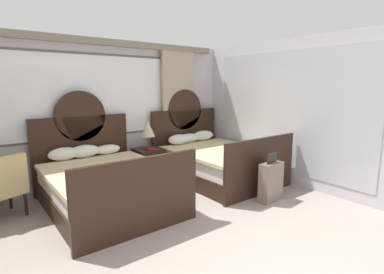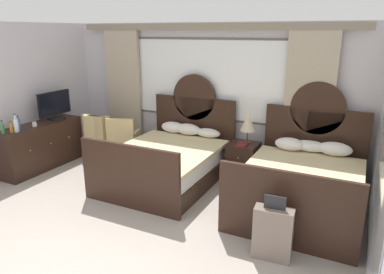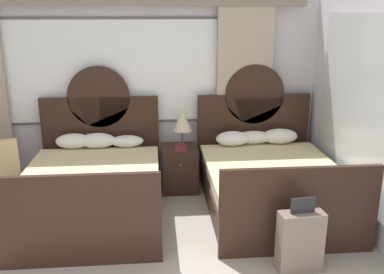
{
  "view_description": "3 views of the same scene",
  "coord_description": "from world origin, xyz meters",
  "px_view_note": "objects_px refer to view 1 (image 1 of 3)",
  "views": [
    {
      "loc": [
        -1.81,
        -1.25,
        1.86
      ],
      "look_at": [
        1.08,
        2.52,
        1.02
      ],
      "focal_mm": 27.64,
      "sensor_mm": 36.0,
      "label": 1
    },
    {
      "loc": [
        2.73,
        -2.03,
        2.55
      ],
      "look_at": [
        0.5,
        2.5,
        1.03
      ],
      "focal_mm": 33.25,
      "sensor_mm": 36.0,
      "label": 2
    },
    {
      "loc": [
        0.59,
        -1.96,
        2.5
      ],
      "look_at": [
        1.01,
        2.76,
        1.07
      ],
      "focal_mm": 39.26,
      "sensor_mm": 36.0,
      "label": 3
    }
  ],
  "objects_px": {
    "bed_near_mirror": "(215,160)",
    "nightstand_between_beds": "(148,165)",
    "bed_near_window": "(105,183)",
    "armchair_by_window_left": "(2,185)",
    "suitcase_on_floor": "(271,182)",
    "book_on_nightstand": "(151,149)",
    "table_lamp_on_nightstand": "(148,129)"
  },
  "relations": [
    {
      "from": "bed_near_mirror",
      "to": "nightstand_between_beds",
      "type": "relative_size",
      "value": 3.45
    },
    {
      "from": "bed_near_window",
      "to": "bed_near_mirror",
      "type": "xyz_separation_m",
      "value": [
        2.27,
        0.0,
        0.0
      ]
    },
    {
      "from": "armchair_by_window_left",
      "to": "nightstand_between_beds",
      "type": "bearing_deg",
      "value": 5.55
    },
    {
      "from": "suitcase_on_floor",
      "to": "bed_near_window",
      "type": "bearing_deg",
      "value": 147.05
    },
    {
      "from": "book_on_nightstand",
      "to": "armchair_by_window_left",
      "type": "distance_m",
      "value": 2.45
    },
    {
      "from": "bed_near_window",
      "to": "armchair_by_window_left",
      "type": "relative_size",
      "value": 2.43
    },
    {
      "from": "bed_near_mirror",
      "to": "table_lamp_on_nightstand",
      "type": "distance_m",
      "value": 1.47
    },
    {
      "from": "bed_near_window",
      "to": "bed_near_mirror",
      "type": "height_order",
      "value": "same"
    },
    {
      "from": "nightstand_between_beds",
      "to": "armchair_by_window_left",
      "type": "bearing_deg",
      "value": -174.45
    },
    {
      "from": "book_on_nightstand",
      "to": "armchair_by_window_left",
      "type": "relative_size",
      "value": 0.28
    },
    {
      "from": "table_lamp_on_nightstand",
      "to": "book_on_nightstand",
      "type": "bearing_deg",
      "value": -104.12
    },
    {
      "from": "armchair_by_window_left",
      "to": "suitcase_on_floor",
      "type": "bearing_deg",
      "value": -28.14
    },
    {
      "from": "nightstand_between_beds",
      "to": "book_on_nightstand",
      "type": "relative_size",
      "value": 2.49
    },
    {
      "from": "bed_near_window",
      "to": "book_on_nightstand",
      "type": "relative_size",
      "value": 8.6
    },
    {
      "from": "nightstand_between_beds",
      "to": "book_on_nightstand",
      "type": "bearing_deg",
      "value": -87.2
    },
    {
      "from": "table_lamp_on_nightstand",
      "to": "book_on_nightstand",
      "type": "distance_m",
      "value": 0.4
    },
    {
      "from": "armchair_by_window_left",
      "to": "suitcase_on_floor",
      "type": "xyz_separation_m",
      "value": [
        3.5,
        -1.87,
        -0.18
      ]
    },
    {
      "from": "nightstand_between_beds",
      "to": "suitcase_on_floor",
      "type": "height_order",
      "value": "suitcase_on_floor"
    },
    {
      "from": "table_lamp_on_nightstand",
      "to": "book_on_nightstand",
      "type": "height_order",
      "value": "table_lamp_on_nightstand"
    },
    {
      "from": "bed_near_window",
      "to": "bed_near_mirror",
      "type": "relative_size",
      "value": 1.0
    },
    {
      "from": "bed_near_window",
      "to": "nightstand_between_beds",
      "type": "height_order",
      "value": "bed_near_window"
    },
    {
      "from": "nightstand_between_beds",
      "to": "book_on_nightstand",
      "type": "height_order",
      "value": "book_on_nightstand"
    },
    {
      "from": "nightstand_between_beds",
      "to": "suitcase_on_floor",
      "type": "relative_size",
      "value": 0.82
    },
    {
      "from": "nightstand_between_beds",
      "to": "armchair_by_window_left",
      "type": "distance_m",
      "value": 2.45
    },
    {
      "from": "bed_near_window",
      "to": "bed_near_mirror",
      "type": "bearing_deg",
      "value": 0.08
    },
    {
      "from": "armchair_by_window_left",
      "to": "suitcase_on_floor",
      "type": "relative_size",
      "value": 1.16
    },
    {
      "from": "nightstand_between_beds",
      "to": "table_lamp_on_nightstand",
      "type": "height_order",
      "value": "table_lamp_on_nightstand"
    },
    {
      "from": "nightstand_between_beds",
      "to": "book_on_nightstand",
      "type": "xyz_separation_m",
      "value": [
        0.0,
        -0.1,
        0.34
      ]
    },
    {
      "from": "table_lamp_on_nightstand",
      "to": "suitcase_on_floor",
      "type": "bearing_deg",
      "value": -64.88
    },
    {
      "from": "table_lamp_on_nightstand",
      "to": "suitcase_on_floor",
      "type": "xyz_separation_m",
      "value": [
        1.02,
        -2.17,
        -0.7
      ]
    },
    {
      "from": "bed_near_window",
      "to": "suitcase_on_floor",
      "type": "height_order",
      "value": "bed_near_window"
    },
    {
      "from": "bed_near_mirror",
      "to": "suitcase_on_floor",
      "type": "distance_m",
      "value": 1.43
    }
  ]
}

